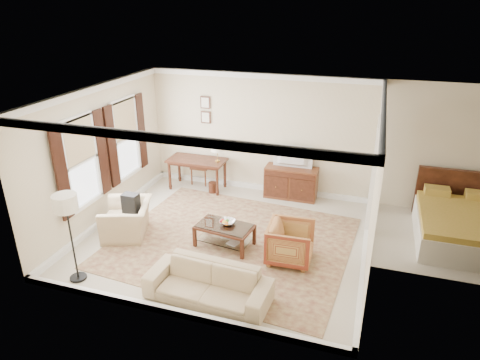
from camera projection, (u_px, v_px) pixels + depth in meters
The scene contains 21 objects.
room_shell at pixel (224, 118), 7.73m from camera, with size 5.51×5.01×2.91m.
annex_bedroom at pixel (463, 228), 8.32m from camera, with size 3.00×2.70×2.90m.
window_front at pixel (81, 162), 8.24m from camera, with size 0.12×1.56×1.80m, color #CCB284, non-canonical shape.
window_rear at pixel (126, 138), 9.64m from camera, with size 0.12×1.56×1.80m, color #CCB284, non-canonical shape.
doorway at pixel (373, 176), 8.84m from camera, with size 0.10×1.12×2.25m, color white, non-canonical shape.
rug at pixel (232, 242), 8.50m from camera, with size 4.49×3.85×0.01m, color #581F1D.
writing_desk at pixel (197, 163), 10.65m from camera, with size 1.43×0.71×0.78m.
desk_chair at pixel (201, 164), 11.02m from camera, with size 0.45×0.45×1.05m, color brown, non-canonical shape.
desk_lamp at pixel (217, 152), 10.35m from camera, with size 0.32×0.32×0.50m, color silver, non-canonical shape.
framed_prints at pixel (206, 110), 10.50m from camera, with size 0.25×0.04×0.68m, color #512517, non-canonical shape.
sideboard at pixel (291, 183), 10.26m from camera, with size 1.25×0.48×0.77m, color brown.
tv at pixel (293, 150), 9.92m from camera, with size 0.89×0.51×0.12m, color black.
coffee_table at pixel (225, 230), 8.24m from camera, with size 1.15×0.76×0.46m.
fruit_bowl at pixel (227, 221), 8.23m from camera, with size 0.42×0.42×0.10m, color silver.
book_a at pixel (224, 234), 8.43m from camera, with size 0.28×0.04×0.38m, color brown.
book_b at pixel (231, 240), 8.23m from camera, with size 0.28×0.03×0.38m, color brown.
striped_armchair at pixel (290, 241), 7.75m from camera, with size 0.80×0.75×0.82m, color maroon.
club_armchair at pixel (126, 214), 8.61m from camera, with size 1.05×0.68×0.92m, color tan.
backpack at pixel (131, 201), 8.59m from camera, with size 0.32×0.22×0.40m, color black.
sofa at pixel (208, 279), 6.74m from camera, with size 1.99×0.58×0.78m, color tan.
floor_lamp at pixel (66, 209), 6.87m from camera, with size 0.39×0.39×1.60m.
Camera 1 is at (2.57, -7.11, 4.47)m, focal length 32.00 mm.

